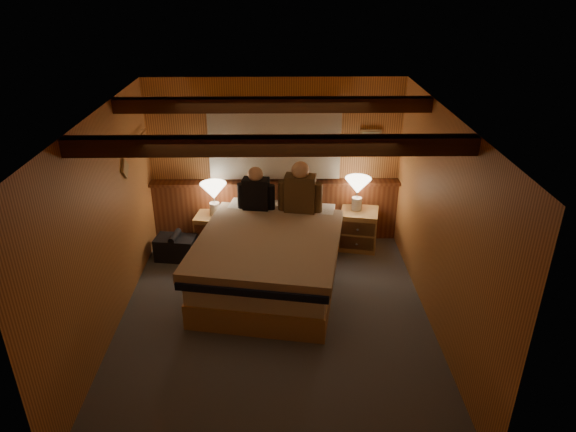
{
  "coord_description": "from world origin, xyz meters",
  "views": [
    {
      "loc": [
        0.08,
        -4.89,
        3.69
      ],
      "look_at": [
        0.16,
        0.4,
        1.15
      ],
      "focal_mm": 32.0,
      "sensor_mm": 36.0,
      "label": 1
    }
  ],
  "objects_px": {
    "person_left": "(256,192)",
    "duffel_bag": "(176,247)",
    "nightstand_left": "(213,231)",
    "nightstand_right": "(358,229)",
    "lamp_left": "(214,193)",
    "person_right": "(300,191)",
    "lamp_right": "(358,188)",
    "bed": "(270,260)"
  },
  "relations": [
    {
      "from": "lamp_left",
      "to": "person_right",
      "type": "bearing_deg",
      "value": -16.91
    },
    {
      "from": "lamp_right",
      "to": "person_right",
      "type": "relative_size",
      "value": 0.66
    },
    {
      "from": "lamp_right",
      "to": "person_left",
      "type": "bearing_deg",
      "value": -168.03
    },
    {
      "from": "nightstand_right",
      "to": "lamp_left",
      "type": "relative_size",
      "value": 1.26
    },
    {
      "from": "bed",
      "to": "lamp_left",
      "type": "relative_size",
      "value": 5.06
    },
    {
      "from": "lamp_left",
      "to": "lamp_right",
      "type": "height_order",
      "value": "lamp_right"
    },
    {
      "from": "person_left",
      "to": "duffel_bag",
      "type": "relative_size",
      "value": 1.06
    },
    {
      "from": "nightstand_left",
      "to": "nightstand_right",
      "type": "height_order",
      "value": "nightstand_right"
    },
    {
      "from": "nightstand_left",
      "to": "duffel_bag",
      "type": "xyz_separation_m",
      "value": [
        -0.49,
        -0.33,
        -0.08
      ]
    },
    {
      "from": "person_left",
      "to": "duffel_bag",
      "type": "bearing_deg",
      "value": -169.39
    },
    {
      "from": "lamp_left",
      "to": "person_right",
      "type": "relative_size",
      "value": 0.67
    },
    {
      "from": "nightstand_left",
      "to": "person_left",
      "type": "xyz_separation_m",
      "value": [
        0.65,
        -0.27,
        0.73
      ]
    },
    {
      "from": "person_right",
      "to": "nightstand_left",
      "type": "bearing_deg",
      "value": 173.66
    },
    {
      "from": "lamp_right",
      "to": "nightstand_right",
      "type": "bearing_deg",
      "value": -53.13
    },
    {
      "from": "bed",
      "to": "duffel_bag",
      "type": "bearing_deg",
      "value": 161.7
    },
    {
      "from": "person_right",
      "to": "lamp_left",
      "type": "bearing_deg",
      "value": 172.53
    },
    {
      "from": "lamp_right",
      "to": "person_left",
      "type": "relative_size",
      "value": 0.77
    },
    {
      "from": "bed",
      "to": "lamp_right",
      "type": "relative_size",
      "value": 5.07
    },
    {
      "from": "duffel_bag",
      "to": "person_right",
      "type": "bearing_deg",
      "value": 7.27
    },
    {
      "from": "lamp_left",
      "to": "person_right",
      "type": "height_order",
      "value": "person_right"
    },
    {
      "from": "bed",
      "to": "lamp_left",
      "type": "distance_m",
      "value": 1.41
    },
    {
      "from": "nightstand_left",
      "to": "person_right",
      "type": "relative_size",
      "value": 0.72
    },
    {
      "from": "nightstand_left",
      "to": "lamp_left",
      "type": "height_order",
      "value": "lamp_left"
    },
    {
      "from": "nightstand_left",
      "to": "duffel_bag",
      "type": "bearing_deg",
      "value": -137.98
    },
    {
      "from": "lamp_right",
      "to": "duffel_bag",
      "type": "distance_m",
      "value": 2.69
    },
    {
      "from": "bed",
      "to": "person_right",
      "type": "height_order",
      "value": "person_right"
    },
    {
      "from": "bed",
      "to": "person_left",
      "type": "bearing_deg",
      "value": 114.16
    },
    {
      "from": "nightstand_left",
      "to": "person_right",
      "type": "xyz_separation_m",
      "value": [
        1.25,
        -0.35,
        0.78
      ]
    },
    {
      "from": "nightstand_left",
      "to": "lamp_right",
      "type": "height_order",
      "value": "lamp_right"
    },
    {
      "from": "nightstand_left",
      "to": "lamp_left",
      "type": "relative_size",
      "value": 1.08
    },
    {
      "from": "nightstand_right",
      "to": "person_left",
      "type": "xyz_separation_m",
      "value": [
        -1.46,
        -0.25,
        0.7
      ]
    },
    {
      "from": "nightstand_left",
      "to": "lamp_right",
      "type": "bearing_deg",
      "value": 8.89
    },
    {
      "from": "nightstand_right",
      "to": "nightstand_left",
      "type": "bearing_deg",
      "value": -168.69
    },
    {
      "from": "person_left",
      "to": "person_right",
      "type": "height_order",
      "value": "person_right"
    },
    {
      "from": "bed",
      "to": "lamp_right",
      "type": "xyz_separation_m",
      "value": [
        1.23,
        1.08,
        0.53
      ]
    },
    {
      "from": "nightstand_left",
      "to": "duffel_bag",
      "type": "height_order",
      "value": "nightstand_left"
    },
    {
      "from": "nightstand_left",
      "to": "nightstand_right",
      "type": "relative_size",
      "value": 0.86
    },
    {
      "from": "bed",
      "to": "lamp_left",
      "type": "bearing_deg",
      "value": 137.18
    },
    {
      "from": "person_right",
      "to": "duffel_bag",
      "type": "xyz_separation_m",
      "value": [
        -1.74,
        0.02,
        -0.86
      ]
    },
    {
      "from": "nightstand_left",
      "to": "person_left",
      "type": "height_order",
      "value": "person_left"
    },
    {
      "from": "person_left",
      "to": "duffel_bag",
      "type": "height_order",
      "value": "person_left"
    },
    {
      "from": "nightstand_right",
      "to": "person_right",
      "type": "relative_size",
      "value": 0.84
    }
  ]
}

